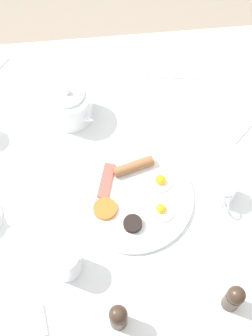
% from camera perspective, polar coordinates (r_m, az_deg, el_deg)
% --- Properties ---
extents(ground_plane, '(8.00, 8.00, 0.00)m').
position_cam_1_polar(ground_plane, '(1.96, 0.00, -10.97)').
color(ground_plane, gray).
extents(table, '(1.00, 1.24, 0.75)m').
position_cam_1_polar(table, '(1.32, 0.00, -1.77)').
color(table, silver).
rests_on(table, ground_plane).
extents(breakfast_plate, '(0.32, 0.32, 0.04)m').
position_cam_1_polar(breakfast_plate, '(1.22, 0.91, -3.35)').
color(breakfast_plate, white).
rests_on(breakfast_plate, table).
extents(teapot_near, '(0.17, 0.15, 0.12)m').
position_cam_1_polar(teapot_near, '(1.33, -6.92, 7.68)').
color(teapot_near, white).
rests_on(teapot_near, table).
extents(water_glass_tall, '(0.07, 0.07, 0.09)m').
position_cam_1_polar(water_glass_tall, '(1.13, -7.42, -11.27)').
color(water_glass_tall, white).
rests_on(water_glass_tall, table).
extents(creamer_jug, '(0.09, 0.06, 0.07)m').
position_cam_1_polar(creamer_jug, '(1.22, 11.78, -2.77)').
color(creamer_jug, white).
rests_on(creamer_jug, table).
extents(pepper_grinder, '(0.04, 0.04, 0.10)m').
position_cam_1_polar(pepper_grinder, '(1.08, -0.94, -17.72)').
color(pepper_grinder, '#38281E').
rests_on(pepper_grinder, table).
extents(salt_grinder, '(0.04, 0.04, 0.10)m').
position_cam_1_polar(salt_grinder, '(1.12, 13.01, -15.20)').
color(salt_grinder, '#38281E').
rests_on(salt_grinder, table).
extents(napkin_folded, '(0.09, 0.13, 0.01)m').
position_cam_1_polar(napkin_folded, '(1.15, -12.94, -18.27)').
color(napkin_folded, white).
rests_on(napkin_folded, table).
extents(spoon_for_tea, '(0.04, 0.16, 0.00)m').
position_cam_1_polar(spoon_for_tea, '(1.46, 5.45, 11.09)').
color(spoon_for_tea, silver).
rests_on(spoon_for_tea, table).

